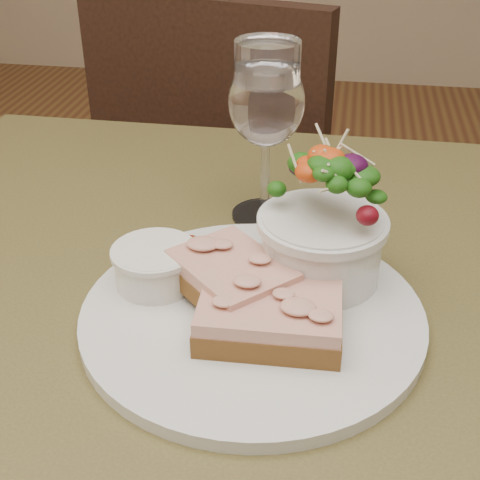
% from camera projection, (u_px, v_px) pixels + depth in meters
% --- Properties ---
extents(cafe_table, '(0.80, 0.80, 0.75)m').
position_uv_depth(cafe_table, '(219.00, 383.00, 0.65)').
color(cafe_table, '#48401E').
rests_on(cafe_table, ground).
extents(chair_far, '(0.51, 0.51, 0.90)m').
position_uv_depth(chair_far, '(245.00, 275.00, 1.44)').
color(chair_far, black).
rests_on(chair_far, ground).
extents(dinner_plate, '(0.29, 0.29, 0.01)m').
position_uv_depth(dinner_plate, '(252.00, 315.00, 0.57)').
color(dinner_plate, silver).
rests_on(dinner_plate, cafe_table).
extents(sandwich_front, '(0.12, 0.09, 0.03)m').
position_uv_depth(sandwich_front, '(270.00, 315.00, 0.53)').
color(sandwich_front, '#4F2A15').
rests_on(sandwich_front, dinner_plate).
extents(sandwich_back, '(0.12, 0.12, 0.03)m').
position_uv_depth(sandwich_back, '(232.00, 277.00, 0.56)').
color(sandwich_back, '#4F2A15').
rests_on(sandwich_back, dinner_plate).
extents(ramekin, '(0.07, 0.07, 0.04)m').
position_uv_depth(ramekin, '(155.00, 264.00, 0.59)').
color(ramekin, white).
rests_on(ramekin, dinner_plate).
extents(salad_bowl, '(0.11, 0.11, 0.13)m').
position_uv_depth(salad_bowl, '(323.00, 219.00, 0.57)').
color(salad_bowl, silver).
rests_on(salad_bowl, dinner_plate).
extents(garnish, '(0.05, 0.04, 0.02)m').
position_uv_depth(garnish, '(201.00, 246.00, 0.63)').
color(garnish, '#10390A').
rests_on(garnish, dinner_plate).
extents(wine_glass, '(0.08, 0.08, 0.18)m').
position_uv_depth(wine_glass, '(266.00, 107.00, 0.66)').
color(wine_glass, white).
rests_on(wine_glass, cafe_table).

